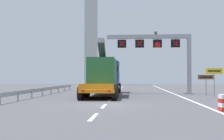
# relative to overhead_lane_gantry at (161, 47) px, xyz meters

# --- Properties ---
(ground) EXTENTS (112.00, 112.00, 0.00)m
(ground) POSITION_rel_overhead_lane_gantry_xyz_m (-4.78, -12.62, -5.13)
(ground) COLOR #4C4C51
(lane_markings) EXTENTS (0.20, 42.11, 0.01)m
(lane_markings) POSITION_rel_overhead_lane_gantry_xyz_m (-4.87, 1.13, -5.13)
(lane_markings) COLOR silver
(lane_markings) RESTS_ON ground
(edge_line_right) EXTENTS (0.20, 63.00, 0.01)m
(edge_line_right) POSITION_rel_overhead_lane_gantry_xyz_m (1.42, -0.62, -5.13)
(edge_line_right) COLOR silver
(edge_line_right) RESTS_ON ground
(overhead_lane_gantry) EXTENTS (9.39, 0.90, 6.78)m
(overhead_lane_gantry) POSITION_rel_overhead_lane_gantry_xyz_m (0.00, 0.00, 0.00)
(overhead_lane_gantry) COLOR #9EA0A5
(overhead_lane_gantry) RESTS_ON ground
(heavy_haul_truck_orange) EXTENTS (3.08, 14.08, 5.30)m
(heavy_haul_truck_orange) POSITION_rel_overhead_lane_gantry_xyz_m (-5.88, -1.94, -3.15)
(heavy_haul_truck_orange) COLOR orange
(heavy_haul_truck_orange) RESTS_ON ground
(exit_sign_yellow) EXTENTS (1.53, 0.15, 2.63)m
(exit_sign_yellow) POSITION_rel_overhead_lane_gantry_xyz_m (4.44, -4.58, -3.13)
(exit_sign_yellow) COLOR #9EA0A5
(exit_sign_yellow) RESTS_ON ground
(tourist_info_sign_brown) EXTENTS (1.62, 0.15, 2.04)m
(tourist_info_sign_brown) POSITION_rel_overhead_lane_gantry_xyz_m (4.29, -2.22, -3.56)
(tourist_info_sign_brown) COLOR #9EA0A5
(tourist_info_sign_brown) RESTS_ON ground
(guardrail_left) EXTENTS (0.13, 24.29, 0.76)m
(guardrail_left) POSITION_rel_overhead_lane_gantry_xyz_m (-11.90, -2.48, -4.57)
(guardrail_left) COLOR #999EA3
(guardrail_left) RESTS_ON ground
(bridge_pylon_distant) EXTENTS (9.00, 2.00, 34.37)m
(bridge_pylon_distant) POSITION_rel_overhead_lane_gantry_xyz_m (-12.66, 35.17, 12.44)
(bridge_pylon_distant) COLOR #B7B7B2
(bridge_pylon_distant) RESTS_ON ground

